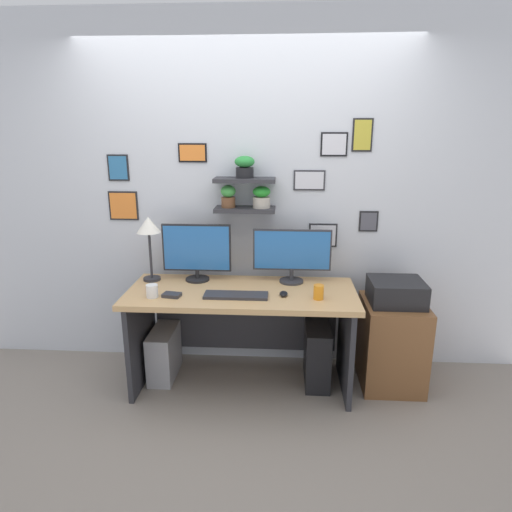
{
  "coord_description": "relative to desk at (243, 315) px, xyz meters",
  "views": [
    {
      "loc": [
        0.29,
        -2.98,
        1.87
      ],
      "look_at": [
        0.1,
        0.05,
        1.0
      ],
      "focal_mm": 31.3,
      "sensor_mm": 36.0,
      "label": 1
    }
  ],
  "objects": [
    {
      "name": "scissors_tray",
      "position": [
        -0.47,
        -0.2,
        0.22
      ],
      "size": [
        0.13,
        0.1,
        0.02
      ],
      "primitive_type": "cube",
      "rotation": [
        0.0,
        0.0,
        -0.19
      ],
      "color": "#2D2D33",
      "rests_on": "desk"
    },
    {
      "name": "coffee_mug",
      "position": [
        -0.6,
        -0.22,
        0.25
      ],
      "size": [
        0.08,
        0.08,
        0.09
      ],
      "primitive_type": "cylinder",
      "color": "white",
      "rests_on": "desk"
    },
    {
      "name": "keyboard",
      "position": [
        -0.03,
        -0.18,
        0.22
      ],
      "size": [
        0.44,
        0.14,
        0.02
      ],
      "primitive_type": "cube",
      "color": "#2D2D33",
      "rests_on": "desk"
    },
    {
      "name": "back_wall_assembly",
      "position": [
        0.0,
        0.38,
        0.81
      ],
      "size": [
        4.4,
        0.24,
        2.7
      ],
      "color": "silver",
      "rests_on": "ground"
    },
    {
      "name": "desk",
      "position": [
        0.0,
        0.0,
        0.0
      ],
      "size": [
        1.63,
        0.68,
        0.75
      ],
      "color": "tan",
      "rests_on": "ground"
    },
    {
      "name": "drawer_cabinet",
      "position": [
        1.11,
        0.03,
        -0.22
      ],
      "size": [
        0.44,
        0.5,
        0.65
      ],
      "primitive_type": "cube",
      "color": "brown",
      "rests_on": "ground"
    },
    {
      "name": "printer",
      "position": [
        1.11,
        0.03,
        0.19
      ],
      "size": [
        0.38,
        0.34,
        0.17
      ],
      "primitive_type": "cube",
      "color": "black",
      "rests_on": "drawer_cabinet"
    },
    {
      "name": "pen_cup",
      "position": [
        0.54,
        -0.18,
        0.26
      ],
      "size": [
        0.07,
        0.07,
        0.1
      ],
      "primitive_type": "cylinder",
      "color": "orange",
      "rests_on": "desk"
    },
    {
      "name": "monitor_left",
      "position": [
        -0.36,
        0.16,
        0.44
      ],
      "size": [
        0.52,
        0.18,
        0.43
      ],
      "color": "black",
      "rests_on": "desk"
    },
    {
      "name": "computer_tower_right",
      "position": [
        0.56,
        0.01,
        -0.31
      ],
      "size": [
        0.18,
        0.4,
        0.46
      ],
      "primitive_type": "cube",
      "color": "black",
      "rests_on": "ground"
    },
    {
      "name": "ground_plane",
      "position": [
        0.0,
        -0.06,
        -0.54
      ],
      "size": [
        8.0,
        8.0,
        0.0
      ],
      "primitive_type": "plane",
      "color": "gray"
    },
    {
      "name": "cell_phone",
      "position": [
        -0.66,
        -0.05,
        0.21
      ],
      "size": [
        0.11,
        0.15,
        0.01
      ],
      "primitive_type": "cube",
      "rotation": [
        0.0,
        0.0,
        0.29
      ],
      "color": "purple",
      "rests_on": "desk"
    },
    {
      "name": "desk_lamp",
      "position": [
        -0.71,
        0.14,
        0.6
      ],
      "size": [
        0.18,
        0.18,
        0.49
      ],
      "color": "#2D2D33",
      "rests_on": "desk"
    },
    {
      "name": "computer_mouse",
      "position": [
        0.3,
        -0.14,
        0.22
      ],
      "size": [
        0.06,
        0.09,
        0.03
      ],
      "primitive_type": "ellipsoid",
      "color": "black",
      "rests_on": "desk"
    },
    {
      "name": "monitor_right",
      "position": [
        0.36,
        0.16,
        0.43
      ],
      "size": [
        0.58,
        0.18,
        0.4
      ],
      "color": "#2D2D33",
      "rests_on": "desk"
    },
    {
      "name": "computer_tower_left",
      "position": [
        -0.61,
        0.02,
        -0.35
      ],
      "size": [
        0.18,
        0.4,
        0.38
      ],
      "primitive_type": "cube",
      "color": "#99999E",
      "rests_on": "ground"
    }
  ]
}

